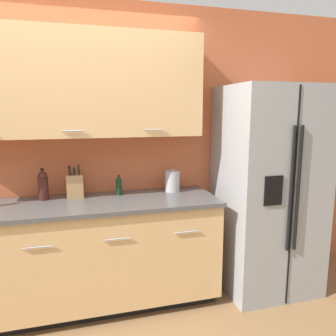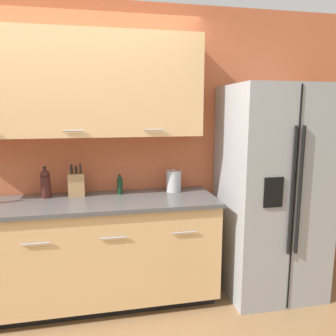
% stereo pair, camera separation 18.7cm
% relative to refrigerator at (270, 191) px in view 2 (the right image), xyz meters
% --- Properties ---
extents(wall_back, '(10.00, 0.39, 2.60)m').
position_rel_refrigerator_xyz_m(wall_back, '(-1.78, 0.35, 0.54)').
color(wall_back, '#BC5B38').
rests_on(wall_back, ground_plane).
extents(counter_unit, '(2.34, 0.64, 0.93)m').
position_rel_refrigerator_xyz_m(counter_unit, '(-1.70, 0.07, -0.47)').
color(counter_unit, black).
rests_on(counter_unit, ground_plane).
extents(refrigerator, '(0.83, 0.78, 1.88)m').
position_rel_refrigerator_xyz_m(refrigerator, '(0.00, 0.00, 0.00)').
color(refrigerator, gray).
rests_on(refrigerator, ground_plane).
extents(knife_block, '(0.14, 0.11, 0.29)m').
position_rel_refrigerator_xyz_m(knife_block, '(-1.71, 0.24, 0.09)').
color(knife_block, '#A87A4C').
rests_on(knife_block, counter_unit).
extents(wine_bottle, '(0.08, 0.08, 0.27)m').
position_rel_refrigerator_xyz_m(wine_bottle, '(-1.97, 0.23, 0.11)').
color(wine_bottle, '#3D1914').
rests_on(wine_bottle, counter_unit).
extents(oil_bottle, '(0.05, 0.05, 0.18)m').
position_rel_refrigerator_xyz_m(oil_bottle, '(-1.34, 0.23, 0.07)').
color(oil_bottle, black).
rests_on(oil_bottle, counter_unit).
extents(steel_canister, '(0.14, 0.14, 0.21)m').
position_rel_refrigerator_xyz_m(steel_canister, '(-0.85, 0.23, 0.08)').
color(steel_canister, '#A3A3A5').
rests_on(steel_canister, counter_unit).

